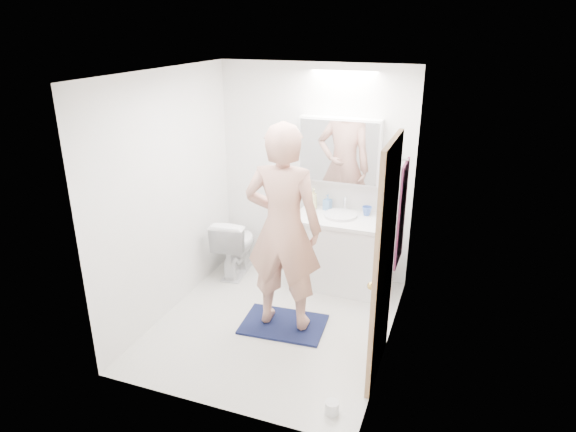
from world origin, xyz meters
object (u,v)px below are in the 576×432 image
at_px(medicine_cabinet, 340,150).
at_px(toothbrush_cup, 367,211).
at_px(person, 283,229).
at_px(soap_bottle_a, 313,199).
at_px(toilet, 236,245).
at_px(soap_bottle_b, 327,202).
at_px(toilet_paper_roll, 332,407).
at_px(vanity_cabinet, 338,253).

distance_m(medicine_cabinet, toothbrush_cup, 0.72).
bearing_deg(person, medicine_cabinet, -103.59).
xyz_separation_m(person, soap_bottle_a, (-0.07, 1.13, -0.09)).
xyz_separation_m(toilet, soap_bottle_b, (1.01, 0.29, 0.56)).
relative_size(toilet, toilet_paper_roll, 6.42).
bearing_deg(vanity_cabinet, soap_bottle_a, 156.71).
distance_m(toilet, soap_bottle_a, 1.07).
bearing_deg(medicine_cabinet, toothbrush_cup, -8.37).
relative_size(medicine_cabinet, person, 0.45).
xyz_separation_m(medicine_cabinet, soap_bottle_b, (-0.11, -0.03, -0.59)).
distance_m(person, soap_bottle_a, 1.14).
height_order(vanity_cabinet, toilet_paper_roll, vanity_cabinet).
distance_m(toilet, toothbrush_cup, 1.58).
xyz_separation_m(toilet, person, (0.92, -0.86, 0.68)).
height_order(person, soap_bottle_b, person).
bearing_deg(medicine_cabinet, person, -99.49).
xyz_separation_m(soap_bottle_a, toothbrush_cup, (0.61, 0.01, -0.07)).
relative_size(vanity_cabinet, soap_bottle_a, 3.71).
relative_size(person, toothbrush_cup, 18.44).
bearing_deg(toothbrush_cup, soap_bottle_a, -179.06).
bearing_deg(vanity_cabinet, toilet, -174.54).
bearing_deg(soap_bottle_a, medicine_cabinet, 12.62).
distance_m(toilet, toilet_paper_roll, 2.52).
relative_size(toilet, soap_bottle_b, 3.99).
bearing_deg(medicine_cabinet, toilet_paper_roll, -75.45).
bearing_deg(vanity_cabinet, toothbrush_cup, 31.67).
xyz_separation_m(vanity_cabinet, person, (-0.28, -0.98, 0.64)).
height_order(medicine_cabinet, toilet, medicine_cabinet).
bearing_deg(soap_bottle_b, toilet, -163.77).
height_order(vanity_cabinet, toothbrush_cup, toothbrush_cup).
height_order(toilet, person, person).
distance_m(medicine_cabinet, toilet_paper_roll, 2.67).
height_order(soap_bottle_a, soap_bottle_b, soap_bottle_a).
relative_size(person, toilet_paper_roll, 17.86).
bearing_deg(soap_bottle_b, toilet_paper_roll, -72.54).
height_order(soap_bottle_a, toilet_paper_roll, soap_bottle_a).
xyz_separation_m(vanity_cabinet, soap_bottle_b, (-0.19, 0.18, 0.52)).
height_order(toothbrush_cup, toilet_paper_roll, toothbrush_cup).
bearing_deg(toilet_paper_roll, soap_bottle_a, 111.50).
bearing_deg(soap_bottle_b, soap_bottle_a, -169.26).
distance_m(person, soap_bottle_b, 1.17).
distance_m(vanity_cabinet, medicine_cabinet, 1.13).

